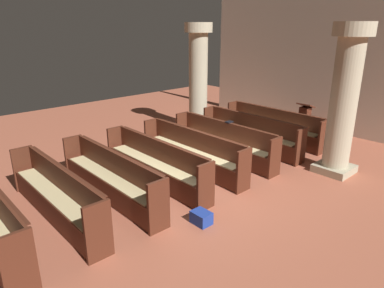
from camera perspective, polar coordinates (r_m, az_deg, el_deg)
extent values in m
plane|color=#AD5B42|center=(7.82, 0.97, -6.54)|extent=(19.20, 19.20, 0.00)
cube|color=beige|center=(12.13, 22.90, 12.26)|extent=(10.00, 0.16, 4.50)
cube|color=#562819|center=(10.83, 13.10, 2.84)|extent=(3.17, 0.38, 0.05)
cube|color=#562819|center=(10.90, 13.70, 4.33)|extent=(3.17, 0.04, 0.48)
cube|color=#492215|center=(10.88, 13.94, 5.54)|extent=(3.05, 0.06, 0.02)
cube|color=#4E2416|center=(11.77, 6.65, 4.64)|extent=(0.06, 0.44, 0.95)
cube|color=#4E2416|center=(10.05, 20.65, 1.00)|extent=(0.06, 0.44, 0.95)
cube|color=#522618|center=(10.76, 12.47, 1.52)|extent=(3.17, 0.03, 0.41)
cube|color=#D1BC84|center=(10.81, 13.05, 3.00)|extent=(2.92, 0.32, 0.03)
cube|color=#562819|center=(9.96, 9.42, 1.68)|extent=(3.17, 0.38, 0.05)
cube|color=#562819|center=(10.02, 10.10, 3.30)|extent=(3.17, 0.04, 0.48)
cube|color=#492215|center=(10.00, 10.34, 4.62)|extent=(3.05, 0.06, 0.02)
cube|color=#4E2416|center=(10.98, 2.81, 3.69)|extent=(0.06, 0.44, 0.95)
cube|color=#4E2416|center=(9.11, 17.40, -0.45)|extent=(0.06, 0.44, 0.95)
cube|color=#522618|center=(9.90, 8.72, 0.23)|extent=(3.17, 0.03, 0.41)
cube|color=#D1BC84|center=(9.94, 9.36, 1.85)|extent=(2.92, 0.32, 0.03)
cube|color=#562819|center=(9.15, 5.07, 0.28)|extent=(3.17, 0.38, 0.05)
cube|color=#562819|center=(9.19, 5.83, 2.06)|extent=(3.17, 0.04, 0.48)
cube|color=#492215|center=(9.16, 6.08, 3.50)|extent=(3.05, 0.06, 0.02)
cube|color=#4E2416|center=(10.24, -1.59, 2.58)|extent=(0.06, 0.44, 0.95)
cube|color=#4E2416|center=(8.21, 13.41, -2.22)|extent=(0.06, 0.44, 0.95)
cube|color=#522618|center=(9.10, 4.29, -1.30)|extent=(3.17, 0.03, 0.41)
cube|color=#D1BC84|center=(9.12, 4.99, 0.47)|extent=(2.92, 0.32, 0.03)
cube|color=#562819|center=(8.40, -0.08, -1.37)|extent=(3.17, 0.38, 0.05)
cube|color=#562819|center=(8.42, 0.76, 0.58)|extent=(3.17, 0.04, 0.48)
cube|color=#492215|center=(8.39, 1.00, 2.14)|extent=(3.05, 0.06, 0.02)
cube|color=#4E2416|center=(9.58, -6.62, 1.28)|extent=(0.06, 0.44, 0.95)
cube|color=#4E2416|center=(7.37, 8.46, -4.39)|extent=(0.06, 0.44, 0.95)
cube|color=#522618|center=(8.38, -0.97, -3.09)|extent=(3.17, 0.03, 0.41)
cube|color=#D1BC84|center=(8.38, -0.18, -1.18)|extent=(2.92, 0.32, 0.03)
cube|color=#562819|center=(7.75, -6.18, -3.31)|extent=(3.17, 0.38, 0.05)
cube|color=#562819|center=(7.75, -5.26, -1.19)|extent=(3.17, 0.04, 0.48)
cube|color=#492215|center=(7.70, -5.03, 0.50)|extent=(3.05, 0.06, 0.02)
cube|color=#4E2416|center=(9.01, -12.33, -0.20)|extent=(0.06, 0.44, 0.95)
cube|color=#4E2416|center=(6.61, 2.27, -7.04)|extent=(0.06, 0.44, 0.95)
cube|color=#522618|center=(7.74, -7.17, -5.17)|extent=(3.17, 0.03, 0.41)
cube|color=#D1BC84|center=(7.72, -6.31, -3.10)|extent=(2.92, 0.32, 0.03)
cube|color=#562819|center=(7.20, -13.34, -5.52)|extent=(3.17, 0.38, 0.05)
cube|color=#562819|center=(7.18, -12.34, -3.26)|extent=(3.17, 0.04, 0.48)
cube|color=#492215|center=(7.12, -12.14, -1.45)|extent=(3.05, 0.06, 0.02)
cube|color=#4E2416|center=(8.55, -18.74, -1.86)|extent=(0.06, 0.44, 0.95)
cube|color=#4E2416|center=(5.96, -5.49, -10.20)|extent=(0.06, 0.44, 0.95)
cube|color=#522618|center=(7.23, -14.41, -7.51)|extent=(3.17, 0.03, 0.41)
cube|color=#D1BC84|center=(7.18, -13.50, -5.31)|extent=(2.92, 0.32, 0.03)
cube|color=#562819|center=(6.80, -21.56, -7.93)|extent=(3.17, 0.38, 0.05)
cube|color=#562819|center=(6.74, -20.51, -5.56)|extent=(3.17, 0.04, 0.48)
cube|color=#492215|center=(6.67, -20.36, -3.66)|extent=(3.05, 0.06, 0.02)
cube|color=#4E2416|center=(8.22, -25.79, -3.65)|extent=(0.06, 0.44, 0.95)
cube|color=#4E2416|center=(5.47, -15.08, -13.76)|extent=(0.06, 0.44, 0.95)
cube|color=#522618|center=(6.85, -22.70, -10.00)|extent=(3.17, 0.03, 0.41)
cube|color=#D1BC84|center=(6.78, -21.75, -7.71)|extent=(2.92, 0.32, 0.03)
cube|color=#4E2416|center=(5.18, -26.51, -17.40)|extent=(0.06, 0.44, 0.95)
cube|color=tan|center=(9.07, 22.26, -3.71)|extent=(0.81, 0.81, 0.18)
cylinder|color=#BCB293|center=(8.63, 23.55, 5.96)|extent=(0.60, 0.60, 2.96)
cylinder|color=beige|center=(8.45, 25.06, 16.74)|extent=(0.87, 0.87, 0.30)
cube|color=tan|center=(11.78, 0.97, 2.83)|extent=(0.81, 0.81, 0.18)
cylinder|color=#BCB293|center=(11.44, 1.02, 10.40)|extent=(0.60, 0.60, 2.96)
cylinder|color=beige|center=(11.31, 1.07, 18.59)|extent=(0.87, 0.87, 0.30)
cube|color=#411E13|center=(11.60, 17.67, 1.34)|extent=(0.45, 0.45, 0.06)
cube|color=#4C2316|center=(11.48, 17.89, 3.46)|extent=(0.28, 0.28, 0.95)
cube|color=#502518|center=(11.35, 18.16, 6.06)|extent=(0.48, 0.35, 0.15)
cube|color=black|center=(9.14, 6.11, 3.62)|extent=(0.14, 0.19, 0.03)
cube|color=navy|center=(6.34, 1.54, -11.98)|extent=(0.35, 0.27, 0.23)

